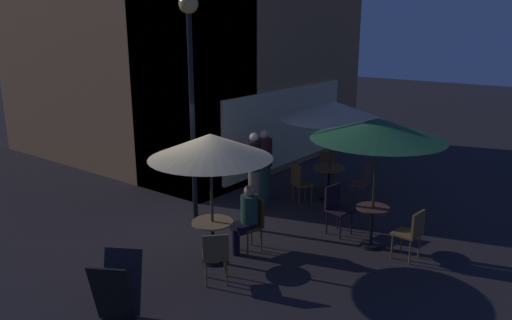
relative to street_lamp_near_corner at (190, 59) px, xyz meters
The scene contains 19 objects.
ground_plane 3.46m from the street_lamp_near_corner, 137.57° to the right, with size 60.00×60.00×0.00m, color #282226.
street_lamp_near_corner is the anchor object (origin of this frame).
menu_sandwich_board 4.62m from the street_lamp_near_corner, 153.28° to the right, with size 0.84×0.80×0.92m.
cafe_table_0 4.59m from the street_lamp_near_corner, 72.63° to the right, with size 0.61×0.61×0.78m.
cafe_table_1 3.40m from the street_lamp_near_corner, 127.04° to the right, with size 0.71×0.71×0.76m.
cafe_table_2 4.28m from the street_lamp_near_corner, 28.24° to the right, with size 0.76×0.76×0.79m.
patio_umbrella_0 3.78m from the street_lamp_near_corner, 72.63° to the right, with size 2.38×2.38×2.42m.
patio_umbrella_1 2.31m from the street_lamp_near_corner, 127.04° to the right, with size 2.06×2.06×2.28m.
patio_umbrella_2 3.49m from the street_lamp_near_corner, 28.24° to the right, with size 2.36×2.36×2.34m.
cafe_chair_0 5.16m from the street_lamp_near_corner, 76.82° to the right, with size 0.47×0.47×0.92m.
cafe_chair_1 4.00m from the street_lamp_near_corner, 64.53° to the right, with size 0.50×0.50×0.97m.
cafe_chair_2 3.89m from the street_lamp_near_corner, 129.18° to the right, with size 0.57×0.57×0.88m.
cafe_chair_3 3.31m from the street_lamp_near_corner, 100.24° to the right, with size 0.47×0.47×0.98m.
cafe_chair_4 3.72m from the street_lamp_near_corner, 27.63° to the right, with size 0.54×0.54×0.97m.
cafe_chair_5 4.70m from the street_lamp_near_corner, 38.53° to the right, with size 0.42×0.42×0.95m.
cafe_chair_6 4.67m from the street_lamp_near_corner, 17.13° to the right, with size 0.55×0.55×0.92m.
patron_seated_0 3.20m from the street_lamp_near_corner, 104.89° to the right, with size 0.52×0.41×1.25m.
patron_standing_1 3.14m from the street_lamp_near_corner, 12.49° to the right, with size 0.38×0.38×1.69m.
patron_standing_2 2.77m from the street_lamp_near_corner, 30.52° to the right, with size 0.30×0.30×1.79m.
Camera 1 is at (-6.29, -6.26, 4.00)m, focal length 34.64 mm.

